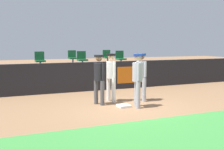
{
  "coord_description": "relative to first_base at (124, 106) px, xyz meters",
  "views": [
    {
      "loc": [
        -4.14,
        -8.2,
        2.12
      ],
      "look_at": [
        -0.14,
        1.05,
        1.0
      ],
      "focal_mm": 44.66,
      "sensor_mm": 36.0,
      "label": 1
    }
  ],
  "objects": [
    {
      "name": "ground_plane",
      "position": [
        0.14,
        -0.05,
        -0.04
      ],
      "size": [
        60.0,
        60.0,
        0.0
      ],
      "primitive_type": "plane",
      "color": "#846042"
    },
    {
      "name": "grass_foreground_strip",
      "position": [
        0.14,
        -3.09,
        -0.04
      ],
      "size": [
        18.0,
        2.8,
        0.01
      ],
      "primitive_type": "cube",
      "color": "#388438",
      "rests_on": "ground_plane"
    },
    {
      "name": "first_base",
      "position": [
        0.0,
        0.0,
        0.0
      ],
      "size": [
        0.4,
        0.4,
        0.08
      ],
      "primitive_type": "cube",
      "color": "white",
      "rests_on": "ground_plane"
    },
    {
      "name": "player_fielder_home",
      "position": [
        -0.04,
        1.01,
        0.98
      ],
      "size": [
        0.41,
        0.57,
        1.76
      ],
      "rotation": [
        0.0,
        0.0,
        -1.33
      ],
      "color": "white",
      "rests_on": "ground_plane"
    },
    {
      "name": "player_runner_visitor",
      "position": [
        0.41,
        -0.19,
        1.0
      ],
      "size": [
        0.43,
        0.48,
        1.79
      ],
      "rotation": [
        0.0,
        0.0,
        -1.9
      ],
      "color": "#9EA3AD",
      "rests_on": "ground_plane"
    },
    {
      "name": "player_coach_visitor",
      "position": [
        1.03,
        0.68,
        0.98
      ],
      "size": [
        0.42,
        0.47,
        1.76
      ],
      "rotation": [
        0.0,
        0.0,
        -1.26
      ],
      "color": "#9EA3AD",
      "rests_on": "ground_plane"
    },
    {
      "name": "player_umpire",
      "position": [
        -0.62,
        0.69,
        0.97
      ],
      "size": [
        0.43,
        0.45,
        1.74
      ],
      "rotation": [
        0.0,
        0.0,
        -1.16
      ],
      "color": "#4C4C51",
      "rests_on": "ground_plane"
    },
    {
      "name": "field_wall",
      "position": [
        0.15,
        3.59,
        0.61
      ],
      "size": [
        18.0,
        0.26,
        1.3
      ],
      "color": "black",
      "rests_on": "ground_plane"
    },
    {
      "name": "bleacher_platform",
      "position": [
        0.14,
        6.16,
        0.42
      ],
      "size": [
        18.0,
        4.8,
        0.91
      ],
      "primitive_type": "cube",
      "color": "#59595E",
      "rests_on": "ground_plane"
    },
    {
      "name": "seat_back_right",
      "position": [
        2.21,
        6.83,
        1.34
      ],
      "size": [
        0.47,
        0.44,
        0.84
      ],
      "color": "#4C4C51",
      "rests_on": "bleacher_platform"
    },
    {
      "name": "seat_front_center",
      "position": [
        0.12,
        5.03,
        1.34
      ],
      "size": [
        0.46,
        0.44,
        0.84
      ],
      "color": "#4C4C51",
      "rests_on": "bleacher_platform"
    },
    {
      "name": "seat_back_center",
      "position": [
        0.12,
        6.83,
        1.34
      ],
      "size": [
        0.45,
        0.44,
        0.84
      ],
      "color": "#4C4C51",
      "rests_on": "bleacher_platform"
    },
    {
      "name": "seat_front_left",
      "position": [
        -1.93,
        5.03,
        1.34
      ],
      "size": [
        0.44,
        0.44,
        0.84
      ],
      "color": "#4C4C51",
      "rests_on": "bleacher_platform"
    },
    {
      "name": "seat_front_right",
      "position": [
        2.22,
        5.03,
        1.34
      ],
      "size": [
        0.46,
        0.44,
        0.84
      ],
      "color": "#4C4C51",
      "rests_on": "bleacher_platform"
    }
  ]
}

